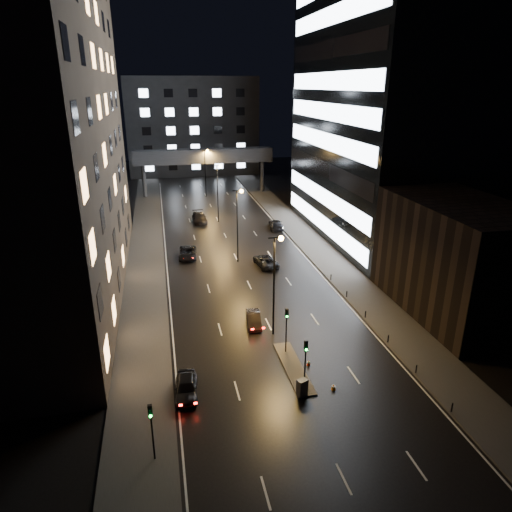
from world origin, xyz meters
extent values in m
plane|color=black|center=(0.00, 40.00, 0.00)|extent=(160.00, 160.00, 0.00)
cube|color=#383533|center=(-12.50, 35.00, 0.07)|extent=(5.00, 110.00, 0.15)
cube|color=#383533|center=(12.50, 35.00, 0.07)|extent=(5.00, 110.00, 0.15)
cube|color=#2D2319|center=(-22.50, 24.00, 20.00)|extent=(15.00, 48.00, 40.00)
cube|color=black|center=(20.00, 9.00, 6.00)|extent=(10.00, 18.00, 12.00)
cube|color=black|center=(25.00, 36.00, 22.50)|extent=(20.00, 36.00, 45.00)
cube|color=#333335|center=(0.00, 98.00, 12.50)|extent=(34.00, 14.00, 25.00)
cube|color=#333335|center=(0.00, 70.00, 8.50)|extent=(30.00, 3.00, 3.00)
cylinder|color=#333335|center=(-13.00, 70.00, 3.50)|extent=(0.80, 0.80, 7.00)
cylinder|color=#333335|center=(13.00, 70.00, 3.50)|extent=(0.80, 0.80, 7.00)
cube|color=#383533|center=(0.30, 2.00, 0.07)|extent=(1.60, 8.00, 0.15)
cylinder|color=black|center=(0.30, 4.50, 1.90)|extent=(0.12, 0.12, 3.50)
cube|color=black|center=(0.30, 4.50, 4.10)|extent=(0.28, 0.22, 0.90)
sphere|color=#0CFF33|center=(0.30, 4.36, 3.82)|extent=(0.18, 0.18, 0.18)
cylinder|color=black|center=(0.30, -1.00, 1.90)|extent=(0.12, 0.12, 3.50)
cube|color=black|center=(0.30, -1.00, 4.10)|extent=(0.28, 0.22, 0.90)
sphere|color=#0CFF33|center=(0.30, -1.14, 3.82)|extent=(0.18, 0.18, 0.18)
cylinder|color=black|center=(-11.50, -6.00, 1.75)|extent=(0.12, 0.12, 3.50)
cube|color=black|center=(-11.50, -6.00, 3.95)|extent=(0.28, 0.22, 0.90)
sphere|color=#0CFF33|center=(-11.50, -6.14, 3.67)|extent=(0.18, 0.18, 0.18)
cylinder|color=black|center=(10.20, -6.00, 0.45)|extent=(0.12, 0.12, 0.90)
cylinder|color=black|center=(10.20, -1.00, 0.45)|extent=(0.12, 0.12, 0.90)
cylinder|color=black|center=(10.20, 4.00, 0.45)|extent=(0.12, 0.12, 0.90)
cylinder|color=black|center=(10.20, 9.00, 0.45)|extent=(0.12, 0.12, 0.90)
cylinder|color=black|center=(10.20, 14.00, 0.45)|extent=(0.12, 0.12, 0.90)
cylinder|color=black|center=(10.20, 19.00, 0.45)|extent=(0.12, 0.12, 0.90)
cylinder|color=black|center=(0.00, 8.00, 5.00)|extent=(0.18, 0.18, 10.00)
cylinder|color=black|center=(0.00, 8.00, 10.00)|extent=(1.20, 0.12, 0.12)
sphere|color=#FF9E38|center=(0.60, 8.00, 9.90)|extent=(0.50, 0.50, 0.50)
cylinder|color=black|center=(0.00, 28.00, 5.00)|extent=(0.18, 0.18, 10.00)
cylinder|color=black|center=(0.00, 28.00, 10.00)|extent=(1.20, 0.12, 0.12)
sphere|color=#FF9E38|center=(0.60, 28.00, 9.90)|extent=(0.50, 0.50, 0.50)
cylinder|color=black|center=(0.00, 48.00, 5.00)|extent=(0.18, 0.18, 10.00)
cylinder|color=black|center=(0.00, 48.00, 10.00)|extent=(1.20, 0.12, 0.12)
sphere|color=#FF9E38|center=(0.60, 48.00, 9.90)|extent=(0.50, 0.50, 0.50)
cylinder|color=black|center=(0.00, 68.00, 5.00)|extent=(0.18, 0.18, 10.00)
cylinder|color=black|center=(0.00, 68.00, 10.00)|extent=(1.20, 0.12, 0.12)
sphere|color=#FF9E38|center=(0.60, 68.00, 9.90)|extent=(0.50, 0.50, 0.50)
imported|color=black|center=(-9.00, 0.35, 0.74)|extent=(2.08, 4.44, 1.47)
imported|color=black|center=(-1.50, 10.22, 0.64)|extent=(1.79, 4.02, 1.28)
imported|color=black|center=(-6.67, 31.01, 0.72)|extent=(2.87, 5.41, 1.45)
imported|color=black|center=(-3.32, 48.52, 0.82)|extent=(2.42, 5.72, 1.65)
imported|color=black|center=(3.39, 25.71, 0.71)|extent=(2.95, 5.34, 1.42)
imported|color=black|center=(9.00, 41.82, 0.76)|extent=(2.82, 5.47, 1.52)
cube|color=#454647|center=(-0.10, -1.70, 0.82)|extent=(0.93, 0.79, 1.34)
cone|color=#F6340C|center=(1.72, 2.18, 0.26)|extent=(0.40, 0.40, 0.52)
cone|color=orange|center=(2.63, -1.46, 0.24)|extent=(0.47, 0.47, 0.47)
camera|label=1|loc=(-9.90, -30.05, 23.07)|focal=32.00mm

